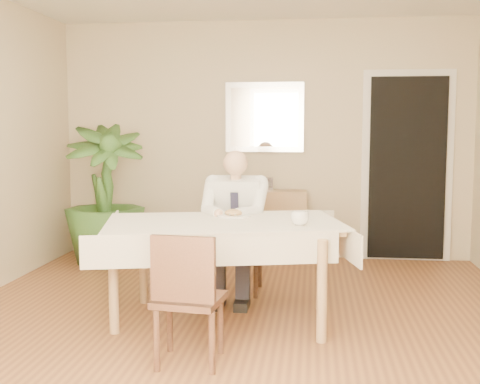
# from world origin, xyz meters

# --- Properties ---
(room) EXTENTS (5.00, 5.02, 2.60)m
(room) POSITION_xyz_m (0.00, 0.00, 1.30)
(room) COLOR brown
(room) RESTS_ON ground
(window) EXTENTS (1.34, 0.04, 1.44)m
(window) POSITION_xyz_m (0.00, -2.47, 1.45)
(window) COLOR white
(window) RESTS_ON room
(doorway) EXTENTS (0.96, 0.07, 2.10)m
(doorway) POSITION_xyz_m (1.55, 2.46, 1.00)
(doorway) COLOR white
(doorway) RESTS_ON ground
(mirror) EXTENTS (0.86, 0.04, 0.76)m
(mirror) POSITION_xyz_m (0.01, 2.47, 1.55)
(mirror) COLOR silver
(mirror) RESTS_ON room
(dining_table) EXTENTS (1.95, 1.41, 0.75)m
(dining_table) POSITION_xyz_m (-0.10, 0.17, 0.67)
(dining_table) COLOR #987246
(dining_table) RESTS_ON ground
(chair_far) EXTENTS (0.46, 0.46, 0.89)m
(chair_far) POSITION_xyz_m (-0.10, 1.05, 0.50)
(chair_far) COLOR #402617
(chair_far) RESTS_ON ground
(chair_near) EXTENTS (0.43, 0.43, 0.82)m
(chair_near) POSITION_xyz_m (-0.19, -0.72, 0.46)
(chair_near) COLOR #402617
(chair_near) RESTS_ON ground
(seated_man) EXTENTS (0.48, 0.72, 1.24)m
(seated_man) POSITION_xyz_m (-0.10, 0.77, 0.69)
(seated_man) COLOR white
(seated_man) RESTS_ON ground
(plate) EXTENTS (0.26, 0.26, 0.02)m
(plate) POSITION_xyz_m (-0.06, 0.40, 0.76)
(plate) COLOR white
(plate) RESTS_ON dining_table
(food) EXTENTS (0.14, 0.14, 0.06)m
(food) POSITION_xyz_m (-0.06, 0.40, 0.78)
(food) COLOR olive
(food) RESTS_ON dining_table
(knife) EXTENTS (0.01, 0.13, 0.01)m
(knife) POSITION_xyz_m (-0.02, 0.34, 0.78)
(knife) COLOR silver
(knife) RESTS_ON dining_table
(fork) EXTENTS (0.01, 0.13, 0.01)m
(fork) POSITION_xyz_m (-0.10, 0.34, 0.78)
(fork) COLOR silver
(fork) RESTS_ON dining_table
(coffee_mug) EXTENTS (0.14, 0.14, 0.10)m
(coffee_mug) POSITION_xyz_m (0.46, 0.04, 0.80)
(coffee_mug) COLOR white
(coffee_mug) RESTS_ON dining_table
(sideboard) EXTENTS (0.95, 0.35, 0.75)m
(sideboard) POSITION_xyz_m (0.01, 2.32, 0.38)
(sideboard) COLOR #987246
(sideboard) RESTS_ON ground
(photo_frame_left) EXTENTS (0.10, 0.02, 0.14)m
(photo_frame_left) POSITION_xyz_m (-0.44, 2.37, 0.82)
(photo_frame_left) COLOR silver
(photo_frame_left) RESTS_ON sideboard
(photo_frame_center) EXTENTS (0.10, 0.02, 0.14)m
(photo_frame_center) POSITION_xyz_m (-0.21, 2.32, 0.82)
(photo_frame_center) COLOR silver
(photo_frame_center) RESTS_ON sideboard
(photo_frame_right) EXTENTS (0.10, 0.02, 0.14)m
(photo_frame_right) POSITION_xyz_m (0.06, 2.39, 0.82)
(photo_frame_right) COLOR silver
(photo_frame_right) RESTS_ON sideboard
(potted_palm) EXTENTS (1.09, 1.09, 1.48)m
(potted_palm) POSITION_xyz_m (-1.62, 1.89, 0.74)
(potted_palm) COLOR #2B501D
(potted_palm) RESTS_ON ground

